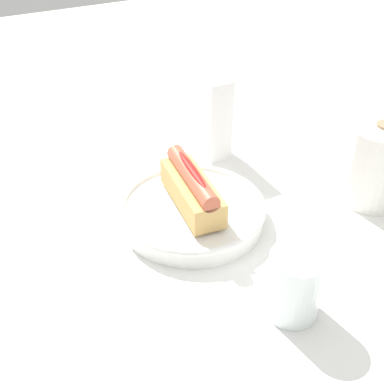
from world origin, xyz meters
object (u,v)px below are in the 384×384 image
serving_bowl (192,211)px  hotdog_front (192,188)px  paper_towel_roll (378,163)px  napkin_box (207,112)px  water_glass (294,287)px

serving_bowl → hotdog_front: (0.00, 0.00, 0.04)m
hotdog_front → paper_towel_roll: paper_towel_roll is taller
serving_bowl → napkin_box: size_ratio=1.50×
serving_bowl → paper_towel_roll: (0.08, 0.29, 0.05)m
water_glass → napkin_box: napkin_box is taller
serving_bowl → water_glass: 0.22m
hotdog_front → paper_towel_roll: size_ratio=1.15×
hotdog_front → paper_towel_roll: 0.30m
hotdog_front → napkin_box: napkin_box is taller
paper_towel_roll → napkin_box: napkin_box is taller
paper_towel_roll → napkin_box: bearing=-147.5°
serving_bowl → water_glass: bearing=7.3°
serving_bowl → hotdog_front: size_ratio=1.46×
serving_bowl → napkin_box: (-0.19, 0.13, 0.06)m
paper_towel_roll → napkin_box: 0.31m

